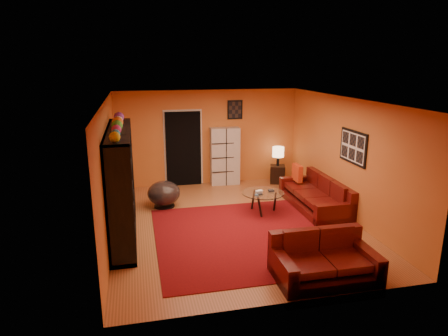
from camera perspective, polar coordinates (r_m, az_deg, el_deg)
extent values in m
plane|color=brown|center=(8.60, 1.49, -7.82)|extent=(6.00, 6.00, 0.00)
plane|color=white|center=(7.96, 1.62, 9.70)|extent=(6.00, 6.00, 0.00)
plane|color=#C8692C|center=(11.05, -2.26, 4.37)|extent=(6.00, 0.00, 6.00)
plane|color=#C8692C|center=(5.46, 9.33, -7.05)|extent=(6.00, 0.00, 6.00)
plane|color=#C8692C|center=(7.96, -16.17, -0.40)|extent=(0.00, 6.00, 6.00)
plane|color=#C8692C|center=(9.11, 17.00, 1.43)|extent=(0.00, 6.00, 6.00)
cube|color=#580A0E|center=(8.00, 3.44, -9.61)|extent=(3.60, 3.60, 0.01)
cube|color=black|center=(10.96, -5.81, 2.73)|extent=(0.95, 0.10, 2.04)
cube|color=black|center=(8.78, 17.98, 2.87)|extent=(0.03, 1.00, 0.70)
cube|color=black|center=(11.07, 1.58, 8.33)|extent=(0.42, 0.03, 0.52)
cube|color=black|center=(8.02, -14.44, -2.03)|extent=(0.45, 3.00, 2.10)
imported|color=black|center=(7.96, -14.06, -2.64)|extent=(0.92, 0.12, 0.53)
cube|color=#460A09|center=(9.63, 12.74, -4.64)|extent=(0.93, 2.26, 0.32)
cube|color=#460A09|center=(9.70, 14.82, -2.96)|extent=(0.19, 2.26, 0.85)
cube|color=#460A09|center=(8.71, 15.68, -5.90)|extent=(0.92, 0.18, 0.62)
cube|color=#460A09|center=(10.48, 10.41, -2.03)|extent=(0.92, 0.18, 0.62)
cube|color=#460A09|center=(8.98, 14.32, -4.09)|extent=(0.70, 0.61, 0.12)
cube|color=#460A09|center=(9.51, 12.63, -2.90)|extent=(0.70, 0.61, 0.12)
cube|color=#460A09|center=(10.06, 11.13, -1.83)|extent=(0.70, 0.61, 0.12)
cube|color=#460A09|center=(6.68, 14.15, -13.84)|extent=(1.59, 0.97, 0.32)
cube|color=#460A09|center=(6.87, 12.88, -10.44)|extent=(1.58, 0.20, 0.85)
cube|color=#460A09|center=(6.93, 19.57, -11.79)|extent=(0.19, 0.95, 0.62)
cube|color=#460A09|center=(6.36, 8.38, -13.57)|extent=(0.19, 0.95, 0.62)
cube|color=#460A09|center=(6.64, 16.89, -11.22)|extent=(0.60, 0.74, 0.12)
cube|color=#460A09|center=(6.39, 11.97, -11.98)|extent=(0.60, 0.74, 0.12)
cube|color=red|center=(10.16, 10.42, -0.69)|extent=(0.12, 0.42, 0.42)
cylinder|color=silver|center=(9.03, 5.58, -3.55)|extent=(0.95, 0.95, 0.02)
cylinder|color=black|center=(9.20, 7.28, -4.81)|extent=(0.05, 0.05, 0.45)
cylinder|color=black|center=(9.29, 4.19, -4.51)|extent=(0.05, 0.05, 0.45)
cylinder|color=black|center=(8.84, 5.14, -5.58)|extent=(0.05, 0.05, 0.45)
cube|color=beige|center=(11.04, 0.13, 1.70)|extent=(0.81, 0.39, 1.59)
cylinder|color=black|center=(9.60, -8.51, -5.37)|extent=(0.44, 0.44, 0.03)
cylinder|color=black|center=(9.57, -8.53, -4.92)|extent=(0.06, 0.06, 0.15)
ellipsoid|color=#433B3C|center=(9.49, -8.58, -3.58)|extent=(0.77, 0.77, 0.57)
cube|color=black|center=(11.37, 7.64, -0.88)|extent=(0.50, 0.50, 0.50)
cylinder|color=black|center=(11.28, 7.70, 0.97)|extent=(0.08, 0.08, 0.26)
cylinder|color=#FFCD8C|center=(11.21, 7.75, 2.30)|extent=(0.32, 0.32, 0.28)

